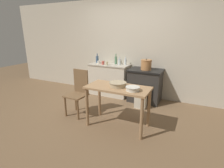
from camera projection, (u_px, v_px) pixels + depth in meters
ground_plane at (101, 116)px, 3.70m from camera, size 14.00×14.00×0.00m
wall_back at (129, 49)px, 4.69m from camera, size 8.00×0.07×2.55m
counter_cabinet at (109, 79)px, 4.87m from camera, size 1.10×0.53×0.86m
stove at (145, 85)px, 4.41m from camera, size 0.81×0.62×0.82m
work_table at (118, 94)px, 3.14m from camera, size 1.14×0.56×0.78m
chair at (78, 91)px, 3.69m from camera, size 0.42×0.42×0.96m
flour_sack at (141, 101)px, 4.05m from camera, size 0.25×0.18×0.36m
stock_pot at (146, 65)px, 4.23m from camera, size 0.27×0.27×0.27m
mixing_bowl_large at (133, 88)px, 2.89m from camera, size 0.24×0.24×0.07m
mixing_bowl_small at (118, 84)px, 3.11m from camera, size 0.31×0.31×0.08m
bottle_far_left at (119, 62)px, 4.66m from camera, size 0.07×0.07×0.20m
bottle_left at (97, 59)px, 4.95m from camera, size 0.08×0.08×0.26m
bottle_mid_left at (125, 62)px, 4.65m from camera, size 0.06×0.06×0.22m
bottle_center_left at (116, 60)px, 4.75m from camera, size 0.07×0.07×0.27m
cup_center at (107, 63)px, 4.61m from camera, size 0.07×0.07×0.10m
cup_center_right at (103, 63)px, 4.71m from camera, size 0.08×0.08×0.09m
cup_mid_right at (99, 62)px, 4.77m from camera, size 0.08×0.08×0.08m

